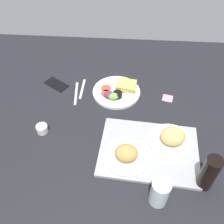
# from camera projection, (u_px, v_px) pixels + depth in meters

# --- Properties ---
(ground_plane) EXTENTS (1.90, 1.50, 0.03)m
(ground_plane) POSITION_uv_depth(u_px,v_px,m) (116.00, 115.00, 1.34)
(ground_plane) COLOR black
(serving_tray) EXTENTS (0.47, 0.36, 0.02)m
(serving_tray) POSITION_uv_depth(u_px,v_px,m) (149.00, 151.00, 1.16)
(serving_tray) COLOR #9EA0A3
(serving_tray) RESTS_ON ground_plane
(bread_plate_near) EXTENTS (0.21, 0.21, 0.09)m
(bread_plate_near) POSITION_uv_depth(u_px,v_px,m) (172.00, 138.00, 1.16)
(bread_plate_near) COLOR white
(bread_plate_near) RESTS_ON serving_tray
(bread_plate_far) EXTENTS (0.20, 0.20, 0.08)m
(bread_plate_far) POSITION_uv_depth(u_px,v_px,m) (127.00, 155.00, 1.10)
(bread_plate_far) COLOR white
(bread_plate_far) RESTS_ON serving_tray
(plate_with_salad) EXTENTS (0.27, 0.27, 0.05)m
(plate_with_salad) POSITION_uv_depth(u_px,v_px,m) (118.00, 91.00, 1.43)
(plate_with_salad) COLOR white
(plate_with_salad) RESTS_ON ground_plane
(drinking_glass) EXTENTS (0.07, 0.07, 0.13)m
(drinking_glass) POSITION_uv_depth(u_px,v_px,m) (160.00, 192.00, 0.96)
(drinking_glass) COLOR silver
(drinking_glass) RESTS_ON ground_plane
(soda_bottle) EXTENTS (0.06, 0.06, 0.18)m
(soda_bottle) POSITION_uv_depth(u_px,v_px,m) (209.00, 173.00, 0.99)
(soda_bottle) COLOR black
(soda_bottle) RESTS_ON ground_plane
(espresso_cup) EXTENTS (0.06, 0.06, 0.04)m
(espresso_cup) POSITION_uv_depth(u_px,v_px,m) (42.00, 129.00, 1.23)
(espresso_cup) COLOR silver
(espresso_cup) RESTS_ON ground_plane
(fork) EXTENTS (0.02, 0.17, 0.01)m
(fork) POSITION_uv_depth(u_px,v_px,m) (82.00, 89.00, 1.46)
(fork) COLOR #B7B7BC
(fork) RESTS_ON ground_plane
(knife) EXTENTS (0.03, 0.19, 0.01)m
(knife) POSITION_uv_depth(u_px,v_px,m) (76.00, 93.00, 1.44)
(knife) COLOR #B7B7BC
(knife) RESTS_ON ground_plane
(cell_phone) EXTENTS (0.16, 0.14, 0.01)m
(cell_phone) POSITION_uv_depth(u_px,v_px,m) (56.00, 84.00, 1.49)
(cell_phone) COLOR black
(cell_phone) RESTS_ON ground_plane
(sticky_note) EXTENTS (0.07, 0.07, 0.00)m
(sticky_note) POSITION_uv_depth(u_px,v_px,m) (168.00, 98.00, 1.41)
(sticky_note) COLOR pink
(sticky_note) RESTS_ON ground_plane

